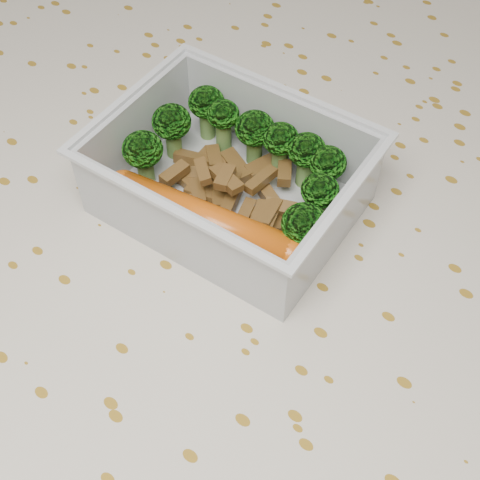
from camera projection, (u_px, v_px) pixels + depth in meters
The scene contains 6 objects.
dining_table at pixel (230, 328), 0.52m from camera, with size 1.40×0.90×0.75m.
tablecloth at pixel (229, 292), 0.48m from camera, with size 1.46×0.96×0.19m.
lunch_container at pixel (230, 184), 0.47m from camera, with size 0.19×0.15×0.06m.
broccoli_florets at pixel (249, 151), 0.47m from camera, with size 0.16×0.10×0.04m.
meat_pile at pixel (232, 187), 0.47m from camera, with size 0.11×0.08×0.03m.
sausage at pixel (204, 220), 0.44m from camera, with size 0.15×0.05×0.02m.
Camera 1 is at (0.17, -0.20, 1.12)m, focal length 50.00 mm.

